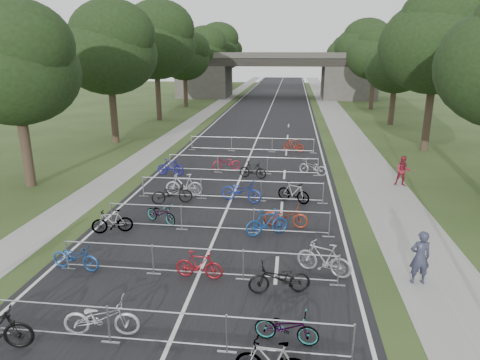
# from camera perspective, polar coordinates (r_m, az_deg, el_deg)

# --- Properties ---
(road) EXTENTS (11.00, 140.00, 0.01)m
(road) POSITION_cam_1_polar(r_m,az_deg,el_deg) (55.88, 3.96, 9.34)
(road) COLOR black
(road) RESTS_ON ground
(sidewalk_right) EXTENTS (3.00, 140.00, 0.01)m
(sidewalk_right) POSITION_cam_1_polar(r_m,az_deg,el_deg) (56.03, 12.26, 9.02)
(sidewalk_right) COLOR gray
(sidewalk_right) RESTS_ON ground
(sidewalk_left) EXTENTS (2.00, 140.00, 0.01)m
(sidewalk_left) POSITION_cam_1_polar(r_m,az_deg,el_deg) (56.78, -3.72, 9.46)
(sidewalk_left) COLOR gray
(sidewalk_left) RESTS_ON ground
(lane_markings) EXTENTS (0.12, 140.00, 0.00)m
(lane_markings) POSITION_cam_1_polar(r_m,az_deg,el_deg) (55.88, 3.96, 9.33)
(lane_markings) COLOR silver
(lane_markings) RESTS_ON ground
(overpass_bridge) EXTENTS (31.00, 8.00, 7.05)m
(overpass_bridge) POSITION_cam_1_polar(r_m,az_deg,el_deg) (70.49, 4.73, 13.76)
(overpass_bridge) COLOR #413F3A
(overpass_bridge) RESTS_ON ground
(tree_left_0) EXTENTS (6.72, 6.72, 10.25)m
(tree_left_0) POSITION_cam_1_polar(r_m,az_deg,el_deg) (25.66, -27.81, 13.21)
(tree_left_0) COLOR #33261C
(tree_left_0) RESTS_ON ground
(tree_left_1) EXTENTS (7.56, 7.56, 11.53)m
(tree_left_1) POSITION_cam_1_polar(r_m,az_deg,el_deg) (36.22, -17.04, 16.19)
(tree_left_1) COLOR #33261C
(tree_left_1) RESTS_ON ground
(tree_right_1) EXTENTS (8.18, 8.18, 12.47)m
(tree_right_1) POSITION_cam_1_polar(r_m,az_deg,el_deg) (34.77, 25.05, 16.37)
(tree_right_1) COLOR #33261C
(tree_right_1) RESTS_ON ground
(tree_left_2) EXTENTS (8.40, 8.40, 12.81)m
(tree_left_2) POSITION_cam_1_polar(r_m,az_deg,el_deg) (47.49, -11.12, 17.57)
(tree_left_2) COLOR #33261C
(tree_left_2) RESTS_ON ground
(tree_right_2) EXTENTS (6.16, 6.16, 9.39)m
(tree_right_2) POSITION_cam_1_polar(r_m,az_deg,el_deg) (46.40, 20.28, 14.21)
(tree_right_2) COLOR #33261C
(tree_right_2) RESTS_ON ground
(tree_left_3) EXTENTS (6.72, 6.72, 10.25)m
(tree_left_3) POSITION_cam_1_polar(r_m,az_deg,el_deg) (59.03, -7.35, 15.96)
(tree_left_3) COLOR #33261C
(tree_left_3) RESTS_ON ground
(tree_right_3) EXTENTS (7.17, 7.17, 10.93)m
(tree_right_3) POSITION_cam_1_polar(r_m,az_deg,el_deg) (58.15, 17.74, 15.74)
(tree_right_3) COLOR #33261C
(tree_right_3) RESTS_ON ground
(tree_left_4) EXTENTS (7.56, 7.56, 11.53)m
(tree_left_4) POSITION_cam_1_polar(r_m,az_deg,el_deg) (70.73, -4.91, 16.82)
(tree_left_4) COLOR #33261C
(tree_left_4) RESTS_ON ground
(tree_right_4) EXTENTS (8.18, 8.18, 12.47)m
(tree_right_4) POSITION_cam_1_polar(r_m,az_deg,el_deg) (70.00, 16.04, 16.75)
(tree_right_4) COLOR #33261C
(tree_right_4) RESTS_ON ground
(tree_left_5) EXTENTS (8.40, 8.40, 12.81)m
(tree_left_5) POSITION_cam_1_polar(r_m,az_deg,el_deg) (82.52, -3.16, 17.42)
(tree_left_5) COLOR #33261C
(tree_left_5) RESTS_ON ground
(tree_right_5) EXTENTS (6.16, 6.16, 9.39)m
(tree_right_5) POSITION_cam_1_polar(r_m,az_deg,el_deg) (81.90, 14.66, 15.40)
(tree_right_5) COLOR #33261C
(tree_right_5) RESTS_ON ground
(tree_left_6) EXTENTS (6.72, 6.72, 10.25)m
(tree_left_6) POSITION_cam_1_polar(r_m,az_deg,el_deg) (94.36, -1.82, 16.37)
(tree_left_6) COLOR #33261C
(tree_left_6) RESTS_ON ground
(tree_right_6) EXTENTS (7.17, 7.17, 10.93)m
(tree_right_6) POSITION_cam_1_polar(r_m,az_deg,el_deg) (93.81, 13.77, 16.18)
(tree_right_6) COLOR #33261C
(tree_right_6) RESTS_ON ground
(barrier_row_1) EXTENTS (9.70, 0.08, 1.10)m
(barrier_row_1) POSITION_cam_1_polar(r_m,az_deg,el_deg) (11.57, -9.75, -19.04)
(barrier_row_1) COLOR #9B9EA3
(barrier_row_1) RESTS_ON ground
(barrier_row_2) EXTENTS (9.70, 0.08, 1.10)m
(barrier_row_2) POSITION_cam_1_polar(r_m,az_deg,el_deg) (14.53, -5.68, -10.87)
(barrier_row_2) COLOR #9B9EA3
(barrier_row_2) RESTS_ON ground
(barrier_row_3) EXTENTS (9.70, 0.08, 1.10)m
(barrier_row_3) POSITION_cam_1_polar(r_m,az_deg,el_deg) (17.91, -3.05, -5.27)
(barrier_row_3) COLOR #9B9EA3
(barrier_row_3) RESTS_ON ground
(barrier_row_4) EXTENTS (9.70, 0.08, 1.10)m
(barrier_row_4) POSITION_cam_1_polar(r_m,az_deg,el_deg) (21.62, -1.22, -1.31)
(barrier_row_4) COLOR #9B9EA3
(barrier_row_4) RESTS_ON ground
(barrier_row_5) EXTENTS (9.70, 0.08, 1.10)m
(barrier_row_5) POSITION_cam_1_polar(r_m,az_deg,el_deg) (26.38, 0.32, 2.05)
(barrier_row_5) COLOR #9B9EA3
(barrier_row_5) RESTS_ON ground
(barrier_row_6) EXTENTS (9.70, 0.08, 1.10)m
(barrier_row_6) POSITION_cam_1_polar(r_m,az_deg,el_deg) (32.18, 1.57, 4.76)
(barrier_row_6) COLOR #9B9EA3
(barrier_row_6) RESTS_ON ground
(bike_5) EXTENTS (2.09, 0.93, 1.06)m
(bike_5) POSITION_cam_1_polar(r_m,az_deg,el_deg) (12.40, -17.99, -17.08)
(bike_5) COLOR #B0B1B8
(bike_5) RESTS_ON ground
(bike_7) EXTENTS (1.75, 0.82, 0.89)m
(bike_7) POSITION_cam_1_polar(r_m,az_deg,el_deg) (11.73, 6.24, -18.94)
(bike_7) COLOR #9B9EA3
(bike_7) RESTS_ON ground
(bike_8) EXTENTS (1.87, 0.87, 0.94)m
(bike_8) POSITION_cam_1_polar(r_m,az_deg,el_deg) (16.01, -21.10, -9.56)
(bike_8) COLOR #1A4691
(bike_8) RESTS_ON ground
(bike_9) EXTENTS (1.65, 0.57, 0.97)m
(bike_9) POSITION_cam_1_polar(r_m,az_deg,el_deg) (14.48, -5.48, -11.22)
(bike_9) COLOR maroon
(bike_9) RESTS_ON ground
(bike_10) EXTENTS (2.04, 1.07, 1.02)m
(bike_10) POSITION_cam_1_polar(r_m,az_deg,el_deg) (13.65, 5.29, -12.97)
(bike_10) COLOR black
(bike_10) RESTS_ON ground
(bike_11) EXTENTS (1.98, 1.28, 1.16)m
(bike_11) POSITION_cam_1_polar(r_m,az_deg,el_deg) (14.89, 11.10, -10.26)
(bike_11) COLOR #95949A
(bike_11) RESTS_ON ground
(bike_12) EXTENTS (1.74, 0.98, 1.01)m
(bike_12) POSITION_cam_1_polar(r_m,az_deg,el_deg) (18.55, -16.67, -5.34)
(bike_12) COLOR #9B9EA3
(bike_12) RESTS_ON ground
(bike_13) EXTENTS (1.76, 1.29, 0.88)m
(bike_13) POSITION_cam_1_polar(r_m,az_deg,el_deg) (19.11, -10.49, -4.42)
(bike_13) COLOR #9B9EA3
(bike_13) RESTS_ON ground
(bike_14) EXTENTS (1.91, 1.27, 1.12)m
(bike_14) POSITION_cam_1_polar(r_m,az_deg,el_deg) (17.57, 3.62, -5.69)
(bike_14) COLOR navy
(bike_14) RESTS_ON ground
(bike_15) EXTENTS (1.98, 0.88, 1.01)m
(bike_15) POSITION_cam_1_polar(r_m,az_deg,el_deg) (18.48, 6.11, -4.78)
(bike_15) COLOR #9B2F16
(bike_15) RESTS_ON ground
(bike_16) EXTENTS (2.13, 1.35, 1.06)m
(bike_16) POSITION_cam_1_polar(r_m,az_deg,el_deg) (21.37, -9.05, -1.79)
(bike_16) COLOR black
(bike_16) RESTS_ON ground
(bike_17) EXTENTS (1.96, 0.64, 1.17)m
(bike_17) POSITION_cam_1_polar(r_m,az_deg,el_deg) (22.47, -7.48, -0.65)
(bike_17) COLOR #BDBBC3
(bike_17) RESTS_ON ground
(bike_18) EXTENTS (2.27, 1.34, 1.13)m
(bike_18) POSITION_cam_1_polar(r_m,az_deg,el_deg) (21.38, 0.18, -1.46)
(bike_18) COLOR navy
(bike_18) RESTS_ON ground
(bike_19) EXTENTS (1.79, 1.28, 1.06)m
(bike_19) POSITION_cam_1_polar(r_m,az_deg,el_deg) (21.44, 7.15, -1.64)
(bike_19) COLOR #9B9EA3
(bike_19) RESTS_ON ground
(bike_20) EXTENTS (1.69, 0.57, 1.00)m
(bike_20) POSITION_cam_1_polar(r_m,az_deg,el_deg) (26.35, -9.25, 1.72)
(bike_20) COLOR navy
(bike_20) RESTS_ON ground
(bike_21) EXTENTS (1.87, 1.03, 0.93)m
(bike_21) POSITION_cam_1_polar(r_m,az_deg,el_deg) (27.15, -1.80, 2.31)
(bike_21) COLOR maroon
(bike_21) RESTS_ON ground
(bike_22) EXTENTS (1.74, 0.85, 1.01)m
(bike_22) POSITION_cam_1_polar(r_m,az_deg,el_deg) (25.36, 1.71, 1.34)
(bike_22) COLOR black
(bike_22) RESTS_ON ground
(bike_23) EXTENTS (1.88, 1.38, 0.94)m
(bike_23) POSITION_cam_1_polar(r_m,az_deg,el_deg) (26.46, 9.67, 1.69)
(bike_23) COLOR #AEAFB6
(bike_23) RESTS_ON ground
(bike_27) EXTENTS (1.73, 1.08, 1.01)m
(bike_27) POSITION_cam_1_polar(r_m,az_deg,el_deg) (32.40, 7.17, 4.64)
(bike_27) COLOR maroon
(bike_27) RESTS_ON ground
(pedestrian_a) EXTENTS (0.71, 0.51, 1.82)m
(pedestrian_a) POSITION_cam_1_polar(r_m,az_deg,el_deg) (15.12, 22.87, -9.51)
(pedestrian_a) COLOR #2C2F43
(pedestrian_a) RESTS_ON ground
(pedestrian_b) EXTENTS (0.89, 0.73, 1.69)m
(pedestrian_b) POSITION_cam_1_polar(r_m,az_deg,el_deg) (25.53, 20.90, 1.11)
(pedestrian_b) COLOR maroon
(pedestrian_b) RESTS_ON ground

